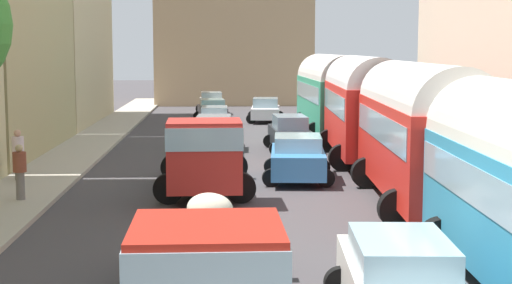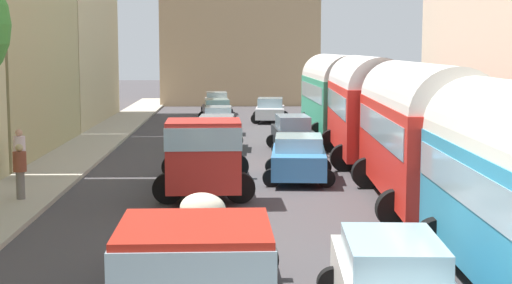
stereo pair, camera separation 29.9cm
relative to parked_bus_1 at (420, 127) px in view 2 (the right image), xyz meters
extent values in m
plane|color=#454043|center=(-4.60, 11.50, -2.30)|extent=(154.00, 154.00, 0.00)
cube|color=#B4AA97|center=(-11.85, 11.50, -2.23)|extent=(2.50, 70.00, 0.14)
cube|color=gray|center=(2.65, 11.50, -2.23)|extent=(2.50, 70.00, 0.14)
cube|color=#CAB688|center=(-15.51, 25.32, 4.28)|extent=(4.82, 14.06, 13.17)
cube|color=tan|center=(-4.60, 42.27, 3.70)|extent=(12.52, 7.06, 12.01)
cube|color=tan|center=(-8.98, 40.50, 5.99)|extent=(2.75, 2.75, 16.58)
cube|color=tan|center=(-0.22, 40.50, 5.99)|extent=(2.75, 2.75, 16.58)
cylinder|color=black|center=(-1.06, -6.07, -1.80)|extent=(1.00, 0.35, 1.00)
cube|color=red|center=(0.00, 0.00, -0.56)|extent=(2.77, 9.24, 2.49)
cylinder|color=silver|center=(0.00, 0.00, 0.69)|extent=(2.71, 9.05, 2.28)
cube|color=#99B7C6|center=(0.00, 0.00, -0.01)|extent=(2.78, 8.51, 0.80)
cylinder|color=black|center=(-0.97, 2.88, -1.80)|extent=(1.00, 0.35, 1.00)
cylinder|color=black|center=(1.24, 2.78, -1.80)|extent=(1.00, 0.35, 1.00)
cylinder|color=black|center=(-1.24, -2.78, -1.80)|extent=(1.00, 0.35, 1.00)
cylinder|color=black|center=(0.97, -2.88, -1.80)|extent=(1.00, 0.35, 1.00)
cube|color=red|center=(0.00, 9.00, -0.51)|extent=(2.69, 8.55, 2.59)
cylinder|color=silver|center=(0.00, 9.00, 0.78)|extent=(2.64, 8.38, 2.27)
cube|color=#99B7C6|center=(0.00, 9.00, 0.06)|extent=(2.71, 7.87, 0.83)
cylinder|color=black|center=(-0.98, 11.67, -1.80)|extent=(1.00, 0.35, 1.00)
cylinder|color=black|center=(1.22, 11.57, -1.80)|extent=(1.00, 0.35, 1.00)
cylinder|color=black|center=(-1.22, 6.43, -1.80)|extent=(1.00, 0.35, 1.00)
cylinder|color=black|center=(0.98, 6.33, -1.80)|extent=(1.00, 0.35, 1.00)
cube|color=#329973|center=(0.00, 18.00, -0.55)|extent=(2.62, 9.29, 2.50)
cylinder|color=silver|center=(0.00, 18.00, 0.70)|extent=(2.56, 9.11, 2.41)
cube|color=#99B7C6|center=(0.00, 18.00, 0.00)|extent=(2.65, 8.55, 0.80)
cylinder|color=black|center=(-1.22, 20.85, -1.80)|extent=(1.00, 0.35, 1.00)
cylinder|color=black|center=(1.12, 20.89, -1.80)|extent=(1.00, 0.35, 1.00)
cylinder|color=black|center=(-1.12, 15.11, -1.80)|extent=(1.00, 0.35, 1.00)
cylinder|color=black|center=(1.22, 15.15, -1.80)|extent=(1.00, 0.35, 1.00)
cube|color=#99B7C6|center=(-5.90, -11.51, -0.52)|extent=(2.14, 2.25, 0.55)
cube|color=brown|center=(-5.94, -7.96, -1.58)|extent=(2.13, 4.97, 0.55)
ellipsoid|color=beige|center=(-6.26, -8.69, -1.02)|extent=(0.84, 1.04, 0.56)
ellipsoid|color=beige|center=(-5.86, -8.31, -1.01)|extent=(0.97, 1.00, 0.58)
ellipsoid|color=beige|center=(-6.05, -6.93, -1.07)|extent=(0.88, 1.05, 0.47)
ellipsoid|color=beige|center=(-5.91, -8.17, -0.62)|extent=(1.07, 0.98, 0.57)
cylinder|color=black|center=(-4.92, -7.07, -1.85)|extent=(0.90, 0.32, 0.90)
cylinder|color=black|center=(-6.99, -7.10, -1.85)|extent=(0.90, 0.32, 0.90)
cube|color=red|center=(-6.18, 0.41, -0.84)|extent=(2.17, 2.01, 2.02)
cube|color=#99B7C6|center=(-6.18, 0.41, -0.27)|extent=(2.21, 2.09, 0.65)
cube|color=brown|center=(-6.25, 3.91, -1.58)|extent=(2.24, 5.08, 0.55)
ellipsoid|color=beige|center=(-6.34, 3.82, -1.05)|extent=(1.02, 0.86, 0.49)
ellipsoid|color=beige|center=(-6.34, 3.73, -1.00)|extent=(1.12, 1.14, 0.60)
ellipsoid|color=beige|center=(-6.44, 2.18, -1.05)|extent=(0.87, 0.71, 0.50)
ellipsoid|color=beige|center=(-6.48, 2.47, -0.64)|extent=(1.18, 1.10, 0.55)
cylinder|color=black|center=(-5.12, 0.68, -1.85)|extent=(0.90, 0.31, 0.90)
cylinder|color=black|center=(-7.24, 0.63, -1.85)|extent=(0.90, 0.31, 0.90)
cylinder|color=black|center=(-5.21, 4.88, -1.85)|extent=(0.90, 0.31, 0.90)
cylinder|color=black|center=(-7.34, 4.83, -1.85)|extent=(0.90, 0.31, 0.90)
cube|color=#519049|center=(-6.00, 12.63, -1.67)|extent=(1.86, 4.07, 0.73)
cube|color=#9EADBD|center=(-6.00, 12.63, -1.03)|extent=(1.58, 2.14, 0.55)
cylinder|color=black|center=(-5.21, 11.36, -2.00)|extent=(0.60, 0.21, 0.60)
cylinder|color=black|center=(-6.90, 11.43, -2.00)|extent=(0.60, 0.21, 0.60)
cylinder|color=black|center=(-5.10, 13.84, -2.00)|extent=(0.60, 0.21, 0.60)
cylinder|color=black|center=(-6.80, 13.91, -2.00)|extent=(0.60, 0.21, 0.60)
cube|color=silver|center=(-6.02, 18.90, -1.69)|extent=(1.57, 3.68, 0.69)
cube|color=#A3BECA|center=(-6.02, 18.90, -1.08)|extent=(1.36, 1.92, 0.53)
cylinder|color=black|center=(-5.28, 17.76, -2.00)|extent=(0.60, 0.21, 0.60)
cylinder|color=black|center=(-6.80, 17.78, -2.00)|extent=(0.60, 0.21, 0.60)
cylinder|color=black|center=(-5.25, 20.02, -2.00)|extent=(0.60, 0.21, 0.60)
cylinder|color=black|center=(-6.76, 20.05, -2.00)|extent=(0.60, 0.21, 0.60)
cube|color=#26232E|center=(-6.21, 25.44, -1.67)|extent=(1.92, 4.31, 0.72)
cube|color=#91C0BE|center=(-6.21, 25.44, -1.08)|extent=(1.57, 2.28, 0.45)
cylinder|color=black|center=(-5.32, 24.20, -2.00)|extent=(0.60, 0.21, 0.60)
cylinder|color=black|center=(-6.92, 24.08, -2.00)|extent=(0.60, 0.21, 0.60)
cylinder|color=black|center=(-5.51, 26.80, -2.00)|extent=(0.60, 0.21, 0.60)
cylinder|color=black|center=(-7.11, 26.68, -2.00)|extent=(0.60, 0.21, 0.60)
cube|color=silver|center=(-6.33, 31.59, -1.64)|extent=(1.71, 3.91, 0.79)
cube|color=#A2BBBE|center=(-6.33, 31.59, -1.01)|extent=(1.45, 2.06, 0.46)
cylinder|color=black|center=(-5.50, 30.43, -2.00)|extent=(0.60, 0.21, 0.60)
cylinder|color=black|center=(-7.06, 30.37, -2.00)|extent=(0.60, 0.21, 0.60)
cylinder|color=black|center=(-5.59, 32.82, -2.00)|extent=(0.60, 0.21, 0.60)
cylinder|color=black|center=(-7.16, 32.76, -2.00)|extent=(0.60, 0.21, 0.60)
cube|color=#93BDCE|center=(-2.78, -9.70, -1.06)|extent=(1.63, 2.37, 0.49)
cylinder|color=black|center=(-3.55, -8.28, -2.00)|extent=(0.60, 0.21, 0.60)
cylinder|color=black|center=(-1.85, -8.39, -2.00)|extent=(0.60, 0.21, 0.60)
cube|color=#3A86CD|center=(-3.06, 4.43, -1.63)|extent=(2.10, 4.13, 0.80)
cube|color=#98BFC8|center=(-3.06, 4.43, -0.98)|extent=(1.73, 2.20, 0.49)
cylinder|color=black|center=(-3.86, 5.73, -2.00)|extent=(0.60, 0.21, 0.60)
cylinder|color=black|center=(-2.08, 5.59, -2.00)|extent=(0.60, 0.21, 0.60)
cylinder|color=black|center=(-4.05, 3.26, -2.00)|extent=(0.60, 0.21, 0.60)
cylinder|color=black|center=(-2.27, 3.12, -2.00)|extent=(0.60, 0.21, 0.60)
cube|color=#23272C|center=(-2.65, 12.07, -1.65)|extent=(1.69, 4.40, 0.76)
cube|color=#8FAFC6|center=(-2.65, 12.07, -0.99)|extent=(1.42, 2.31, 0.56)
cylinder|color=black|center=(-3.46, 13.39, -2.00)|extent=(0.60, 0.21, 0.60)
cylinder|color=black|center=(-1.94, 13.44, -2.00)|extent=(0.60, 0.21, 0.60)
cylinder|color=black|center=(-3.36, 10.70, -2.00)|extent=(0.60, 0.21, 0.60)
cylinder|color=black|center=(-1.84, 10.75, -2.00)|extent=(0.60, 0.21, 0.60)
cube|color=silver|center=(-2.94, 25.72, -1.70)|extent=(1.98, 3.86, 0.66)
cube|color=#94B0BD|center=(-2.94, 25.72, -1.09)|extent=(1.64, 2.05, 0.56)
cylinder|color=black|center=(-3.70, 26.94, -2.00)|extent=(0.60, 0.21, 0.60)
cylinder|color=black|center=(-2.00, 26.81, -2.00)|extent=(0.60, 0.21, 0.60)
cylinder|color=black|center=(-3.87, 24.63, -2.00)|extent=(0.60, 0.21, 0.60)
cylinder|color=black|center=(-2.18, 24.50, -2.00)|extent=(0.60, 0.21, 0.60)
cylinder|color=#464D46|center=(-12.48, 4.21, -2.23)|extent=(0.22, 0.22, 0.14)
cylinder|color=#464D46|center=(-12.48, 4.21, -1.72)|extent=(0.31, 0.31, 0.87)
cylinder|color=silver|center=(-12.48, 4.21, -0.99)|extent=(0.47, 0.47, 0.59)
sphere|color=tan|center=(-12.48, 4.21, -0.58)|extent=(0.24, 0.24, 0.24)
cylinder|color=slate|center=(-11.56, 0.76, -2.23)|extent=(0.21, 0.21, 0.14)
cylinder|color=slate|center=(-11.56, 0.76, -1.75)|extent=(0.35, 0.35, 0.81)
cylinder|color=brown|center=(-11.56, 0.76, -1.05)|extent=(0.54, 0.54, 0.59)
sphere|color=tan|center=(-11.56, 0.76, -0.65)|extent=(0.23, 0.23, 0.23)
camera|label=1|loc=(-5.70, -21.90, 2.25)|focal=54.61mm
camera|label=2|loc=(-5.41, -21.91, 2.25)|focal=54.61mm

